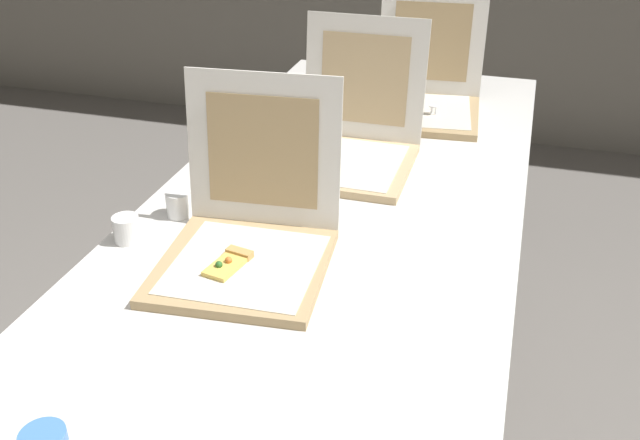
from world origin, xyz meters
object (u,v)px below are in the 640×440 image
(pizza_box_back, at_px, (425,97))
(cup_white_mid, at_px, (231,163))
(pizza_box_front, at_px, (247,239))
(cup_white_near_left, at_px, (126,229))
(table, at_px, (332,221))
(cup_white_near_center, at_px, (179,204))
(pizza_box_middle, at_px, (350,144))

(pizza_box_back, bearing_deg, cup_white_mid, -129.58)
(pizza_box_front, bearing_deg, cup_white_near_left, 174.92)
(pizza_box_front, distance_m, cup_white_mid, 0.47)
(pizza_box_front, bearing_deg, cup_white_mid, 112.07)
(table, distance_m, cup_white_near_center, 0.39)
(table, height_order, cup_white_near_center, cup_white_near_center)
(cup_white_near_center, bearing_deg, pizza_box_back, 62.39)
(pizza_box_middle, distance_m, cup_white_near_center, 0.54)
(cup_white_mid, bearing_deg, table, -18.76)
(pizza_box_middle, distance_m, pizza_box_back, 0.49)
(table, distance_m, pizza_box_back, 0.76)
(cup_white_mid, bearing_deg, pizza_box_front, -62.72)
(pizza_box_middle, bearing_deg, table, -84.51)
(pizza_box_middle, relative_size, cup_white_near_left, 6.44)
(pizza_box_middle, relative_size, cup_white_mid, 6.44)
(table, xyz_separation_m, pizza_box_middle, (-0.03, 0.28, 0.10))
(table, height_order, pizza_box_back, pizza_box_back)
(cup_white_near_left, bearing_deg, pizza_box_back, 63.07)
(table, xyz_separation_m, pizza_box_back, (0.12, 0.74, 0.10))
(pizza_box_back, relative_size, cup_white_near_left, 6.99)
(pizza_box_back, height_order, cup_white_near_center, pizza_box_back)
(pizza_box_middle, bearing_deg, cup_white_near_center, -127.04)
(pizza_box_front, height_order, cup_white_mid, pizza_box_front)
(table, relative_size, cup_white_mid, 37.73)
(pizza_box_front, height_order, cup_white_near_left, pizza_box_front)
(cup_white_mid, bearing_deg, cup_white_near_center, -96.16)
(cup_white_mid, xyz_separation_m, cup_white_near_left, (-0.09, -0.41, 0.00))
(pizza_box_back, xyz_separation_m, cup_white_mid, (-0.44, -0.63, -0.02))
(table, relative_size, pizza_box_middle, 5.86)
(table, relative_size, pizza_box_back, 5.40)
(table, height_order, pizza_box_front, pizza_box_front)
(pizza_box_front, distance_m, pizza_box_middle, 0.59)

